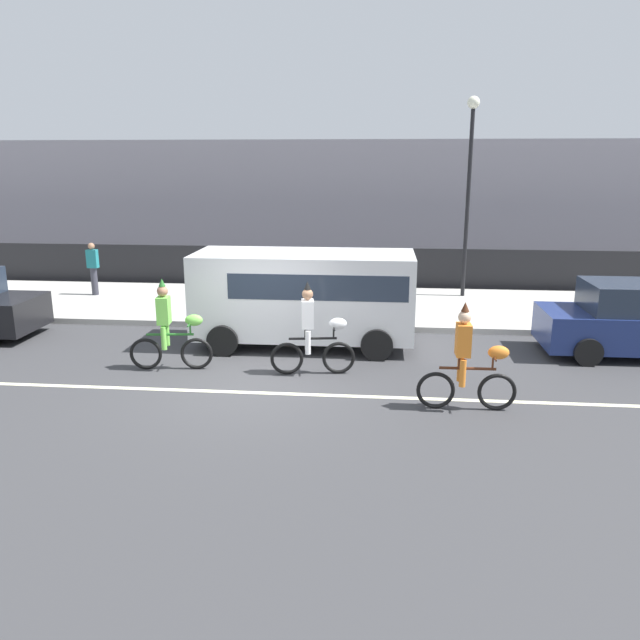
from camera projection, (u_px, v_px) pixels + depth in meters
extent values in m
plane|color=#38383A|center=(253.00, 383.00, 12.15)|extent=(80.00, 80.00, 0.00)
cube|color=beige|center=(248.00, 392.00, 11.67)|extent=(36.00, 0.14, 0.01)
cube|color=#ADAAA3|center=(297.00, 305.00, 18.40)|extent=(60.00, 5.00, 0.15)
cube|color=black|center=(308.00, 268.00, 21.04)|extent=(40.00, 0.08, 1.40)
cube|color=#99939E|center=(310.00, 198.00, 28.96)|extent=(28.00, 8.00, 5.01)
torus|color=black|center=(197.00, 354.00, 12.91)|extent=(0.67, 0.14, 0.67)
torus|color=black|center=(146.00, 354.00, 12.89)|extent=(0.67, 0.14, 0.67)
cylinder|color=#266626|center=(170.00, 334.00, 12.80)|extent=(0.97, 0.16, 0.05)
cylinder|color=#266626|center=(162.00, 330.00, 12.77)|extent=(0.04, 0.04, 0.18)
cylinder|color=#266626|center=(190.00, 329.00, 12.78)|extent=(0.04, 0.04, 0.23)
cylinder|color=#266626|center=(190.00, 324.00, 12.75)|extent=(0.09, 0.50, 0.03)
ellipsoid|color=#72CC4C|center=(194.00, 320.00, 12.73)|extent=(0.38, 0.24, 0.24)
cube|color=#72CC4C|center=(164.00, 310.00, 12.67)|extent=(0.27, 0.34, 0.56)
sphere|color=#9E7051|center=(162.00, 291.00, 12.57)|extent=(0.22, 0.22, 0.22)
cone|color=#266626|center=(162.00, 282.00, 12.52)|extent=(0.14, 0.14, 0.16)
cylinder|color=#72CC4C|center=(164.00, 338.00, 12.67)|extent=(0.11, 0.11, 0.48)
cylinder|color=#72CC4C|center=(167.00, 334.00, 12.94)|extent=(0.11, 0.11, 0.48)
torus|color=black|center=(339.00, 358.00, 12.64)|extent=(0.67, 0.17, 0.67)
torus|color=black|center=(287.00, 359.00, 12.58)|extent=(0.67, 0.17, 0.67)
cylinder|color=black|center=(313.00, 338.00, 12.51)|extent=(0.96, 0.19, 0.05)
cylinder|color=black|center=(305.00, 334.00, 12.48)|extent=(0.04, 0.04, 0.18)
cylinder|color=black|center=(334.00, 333.00, 12.50)|extent=(0.04, 0.04, 0.23)
cylinder|color=black|center=(334.00, 327.00, 12.47)|extent=(0.10, 0.50, 0.03)
ellipsoid|color=white|center=(338.00, 324.00, 12.46)|extent=(0.39, 0.25, 0.24)
cube|color=white|center=(308.00, 314.00, 12.38)|extent=(0.28, 0.35, 0.56)
sphere|color=#9E7051|center=(308.00, 294.00, 12.28)|extent=(0.22, 0.22, 0.22)
cone|color=black|center=(307.00, 285.00, 12.23)|extent=(0.14, 0.14, 0.16)
cylinder|color=white|center=(308.00, 342.00, 12.38)|extent=(0.11, 0.11, 0.48)
cylinder|color=white|center=(308.00, 339.00, 12.65)|extent=(0.11, 0.11, 0.48)
torus|color=black|center=(497.00, 392.00, 10.77)|extent=(0.67, 0.08, 0.67)
torus|color=black|center=(436.00, 390.00, 10.85)|extent=(0.67, 0.08, 0.67)
cylinder|color=#4C2614|center=(468.00, 368.00, 10.71)|extent=(0.97, 0.07, 0.05)
cylinder|color=#4C2614|center=(459.00, 363.00, 10.70)|extent=(0.04, 0.04, 0.18)
cylinder|color=#4C2614|center=(493.00, 363.00, 10.65)|extent=(0.04, 0.04, 0.23)
cylinder|color=#4C2614|center=(493.00, 356.00, 10.62)|extent=(0.04, 0.50, 0.03)
ellipsoid|color=orange|center=(499.00, 352.00, 10.60)|extent=(0.36, 0.21, 0.24)
cube|color=orange|center=(463.00, 340.00, 10.59)|extent=(0.25, 0.32, 0.56)
sphere|color=beige|center=(465.00, 317.00, 10.49)|extent=(0.22, 0.22, 0.22)
cone|color=#4C2614|center=(465.00, 307.00, 10.45)|extent=(0.14, 0.14, 0.16)
cylinder|color=orange|center=(463.00, 373.00, 10.59)|extent=(0.11, 0.11, 0.48)
cylinder|color=orange|center=(460.00, 368.00, 10.86)|extent=(0.11, 0.11, 0.48)
cube|color=white|center=(304.00, 294.00, 14.39)|extent=(5.00, 2.00, 1.90)
cube|color=#283342|center=(321.00, 279.00, 14.26)|extent=(3.90, 2.02, 0.56)
cylinder|color=black|center=(377.00, 345.00, 13.48)|extent=(0.70, 0.22, 0.70)
cylinder|color=black|center=(377.00, 322.00, 15.41)|extent=(0.70, 0.22, 0.70)
cylinder|color=black|center=(223.00, 340.00, 13.80)|extent=(0.70, 0.22, 0.70)
cylinder|color=black|center=(242.00, 318.00, 15.73)|extent=(0.70, 0.22, 0.70)
cylinder|color=black|center=(25.00, 317.00, 16.08)|extent=(0.60, 0.20, 0.60)
cube|color=navy|center=(636.00, 329.00, 13.77)|extent=(4.10, 1.72, 0.80)
cube|color=#232D3D|center=(636.00, 297.00, 13.60)|extent=(2.10, 1.58, 0.64)
cylinder|color=black|center=(588.00, 352.00, 13.13)|extent=(0.60, 0.20, 0.60)
cylinder|color=black|center=(565.00, 330.00, 14.79)|extent=(0.60, 0.20, 0.60)
cylinder|color=black|center=(468.00, 206.00, 18.62)|extent=(0.12, 0.12, 5.50)
sphere|color=#EAEACC|center=(474.00, 102.00, 17.89)|extent=(0.36, 0.36, 0.36)
cylinder|color=#33333D|center=(94.00, 281.00, 19.33)|extent=(0.20, 0.20, 0.85)
cube|color=#1E727A|center=(92.00, 259.00, 19.15)|extent=(0.32, 0.20, 0.56)
sphere|color=#9E7051|center=(91.00, 246.00, 19.06)|extent=(0.20, 0.20, 0.20)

